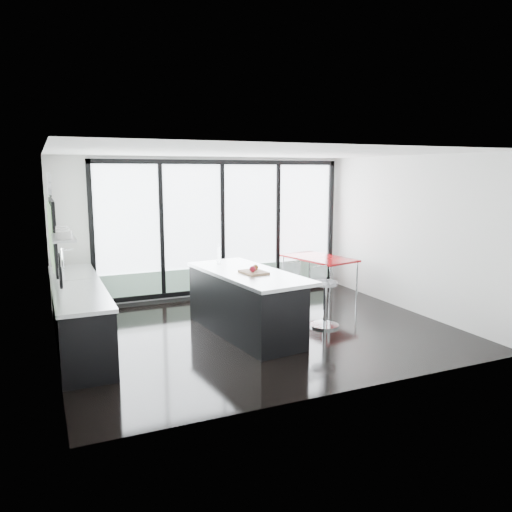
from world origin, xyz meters
name	(u,v)px	position (x,y,z in m)	size (l,w,h in m)	color
floor	(258,330)	(0.00, 0.00, 0.00)	(6.00, 5.00, 0.00)	black
ceiling	(258,152)	(0.00, 0.00, 2.80)	(6.00, 5.00, 0.00)	white
wall_back	(221,233)	(0.27, 2.47, 1.27)	(6.00, 0.09, 2.80)	silver
wall_front	(349,273)	(0.00, -2.50, 1.40)	(6.00, 0.00, 2.80)	silver
wall_left	(52,242)	(-2.97, 0.27, 1.56)	(0.26, 5.00, 2.80)	silver
wall_right	(410,234)	(3.00, 0.00, 1.40)	(0.00, 5.00, 2.80)	silver
counter_cabinets	(79,314)	(-2.67, 0.40, 0.46)	(0.69, 3.24, 1.36)	black
island	(244,302)	(-0.27, -0.07, 0.50)	(1.31, 2.52, 1.28)	black
bar_stool_near	(325,304)	(1.07, -0.28, 0.38)	(0.48, 0.48, 0.76)	silver
bar_stool_far	(290,298)	(0.74, 0.31, 0.38)	(0.47, 0.47, 0.75)	silver
red_table	(319,276)	(2.06, 1.56, 0.40)	(0.85, 1.49, 0.80)	maroon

